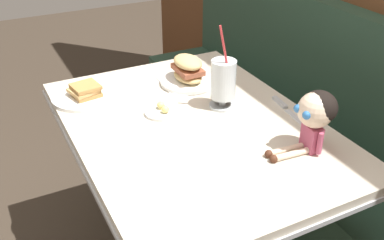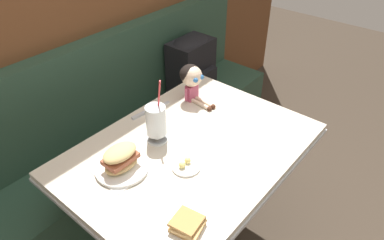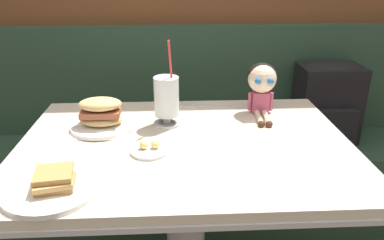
{
  "view_description": "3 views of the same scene",
  "coord_description": "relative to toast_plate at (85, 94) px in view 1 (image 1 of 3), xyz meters",
  "views": [
    {
      "loc": [
        1.19,
        -0.43,
        1.53
      ],
      "look_at": [
        0.04,
        0.15,
        0.78
      ],
      "focal_mm": 42.57,
      "sensor_mm": 36.0,
      "label": 1
    },
    {
      "loc": [
        -0.92,
        -0.6,
        1.76
      ],
      "look_at": [
        0.04,
        0.2,
        0.85
      ],
      "focal_mm": 33.1,
      "sensor_mm": 36.0,
      "label": 2
    },
    {
      "loc": [
        -0.04,
        -0.97,
        1.29
      ],
      "look_at": [
        0.02,
        0.16,
        0.83
      ],
      "focal_mm": 35.86,
      "sensor_mm": 36.0,
      "label": 3
    }
  ],
  "objects": [
    {
      "name": "sandwich_plate",
      "position": [
        0.06,
        0.4,
        0.03
      ],
      "size": [
        0.22,
        0.22,
        0.12
      ],
      "color": "white",
      "rests_on": "diner_table"
    },
    {
      "name": "milkshake_glass",
      "position": [
        0.29,
        0.43,
        0.09
      ],
      "size": [
        0.1,
        0.1,
        0.31
      ],
      "color": "silver",
      "rests_on": "diner_table"
    },
    {
      "name": "butter_knife",
      "position": [
        0.4,
        0.62,
        -0.01
      ],
      "size": [
        0.24,
        0.05,
        0.01
      ],
      "color": "silver",
      "rests_on": "diner_table"
    },
    {
      "name": "toast_plate",
      "position": [
        0.0,
        0.0,
        0.0
      ],
      "size": [
        0.25,
        0.25,
        0.06
      ],
      "color": "white",
      "rests_on": "diner_table"
    },
    {
      "name": "butter_saucer",
      "position": [
        0.24,
        0.21,
        -0.01
      ],
      "size": [
        0.12,
        0.12,
        0.04
      ],
      "color": "white",
      "rests_on": "diner_table"
    },
    {
      "name": "diner_table",
      "position": [
        0.35,
        0.28,
        -0.21
      ],
      "size": [
        1.11,
        0.81,
        0.74
      ],
      "color": "beige",
      "rests_on": "ground"
    },
    {
      "name": "seated_doll",
      "position": [
        0.66,
        0.53,
        0.11
      ],
      "size": [
        0.12,
        0.22,
        0.2
      ],
      "color": "#B74C6B",
      "rests_on": "diner_table"
    },
    {
      "name": "booth_bench",
      "position": [
        0.35,
        0.91,
        -0.43
      ],
      "size": [
        2.6,
        0.48,
        1.0
      ],
      "color": "#233D2D",
      "rests_on": "ground"
    }
  ]
}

